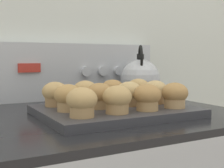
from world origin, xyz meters
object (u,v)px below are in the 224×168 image
object	(u,v)px
muffin_r0_c0	(82,102)
muffin_r0_c2	(147,97)
muffin_pan	(115,111)
muffin_r0_c1	(117,99)
muffin_r2_c0	(55,94)
muffin_r1_c2	(129,94)
muffin_r2_c2	(113,91)
muffin_r2_c3	(138,89)
muffin_r0_c3	(175,95)
tea_kettle	(140,78)
muffin_r1_c0	(68,98)
muffin_r1_c1	(100,96)
muffin_r1_c3	(155,92)
muffin_r2_c1	(85,92)

from	to	relation	value
muffin_r0_c0	muffin_r0_c2	bearing A→B (deg)	1.02
muffin_pan	muffin_r0_c0	world-z (taller)	muffin_r0_c0
muffin_r0_c1	muffin_r2_c0	size ratio (longest dim) A/B	1.00
muffin_r1_c2	muffin_r2_c2	size ratio (longest dim) A/B	1.00
muffin_r1_c2	muffin_r0_c1	bearing A→B (deg)	-135.00
muffin_r2_c3	muffin_r0_c3	bearing A→B (deg)	-90.01
muffin_r0_c1	muffin_r0_c3	xyz separation A→B (m)	(0.18, 0.00, 0.00)
muffin_r1_c2	tea_kettle	xyz separation A→B (m)	(0.20, 0.25, 0.02)
muffin_pan	tea_kettle	distance (m)	0.36
muffin_r0_c0	muffin_r2_c0	bearing A→B (deg)	90.68
muffin_r0_c0	muffin_r1_c0	xyz separation A→B (m)	(0.00, 0.09, 0.00)
muffin_r1_c1	muffin_r1_c3	size ratio (longest dim) A/B	1.00
muffin_r2_c3	muffin_r2_c2	bearing A→B (deg)	177.81
muffin_pan	muffin_r2_c2	world-z (taller)	muffin_r2_c2
muffin_r0_c0	muffin_r0_c1	distance (m)	0.09
muffin_r2_c0	muffin_r2_c2	size ratio (longest dim) A/B	1.00
muffin_r1_c1	muffin_r2_c0	xyz separation A→B (m)	(-0.09, 0.10, 0.00)
muffin_r1_c0	muffin_r2_c1	distance (m)	0.13
muffin_r1_c1	tea_kettle	world-z (taller)	tea_kettle
muffin_pan	tea_kettle	bearing A→B (deg)	44.80
muffin_r0_c0	muffin_r0_c3	bearing A→B (deg)	0.71
muffin_r0_c1	tea_kettle	world-z (taller)	tea_kettle
muffin_r2_c3	tea_kettle	bearing A→B (deg)	54.68
muffin_r1_c2	tea_kettle	size ratio (longest dim) A/B	0.35
muffin_r0_c3	muffin_r0_c0	bearing A→B (deg)	-179.29
muffin_r0_c0	muffin_r2_c1	bearing A→B (deg)	64.17
muffin_r2_c0	muffin_r1_c3	bearing A→B (deg)	-18.40
muffin_r1_c1	tea_kettle	xyz separation A→B (m)	(0.30, 0.25, 0.02)
muffin_r1_c0	muffin_r1_c3	bearing A→B (deg)	0.38
muffin_r0_c0	muffin_r1_c1	bearing A→B (deg)	45.10
muffin_pan	muffin_r0_c2	distance (m)	0.11
muffin_r2_c1	muffin_r2_c2	size ratio (longest dim) A/B	1.00
muffin_r0_c2	muffin_r1_c3	world-z (taller)	same
muffin_r0_c0	muffin_r2_c0	world-z (taller)	same
muffin_r0_c2	muffin_r2_c3	size ratio (longest dim) A/B	1.00
muffin_r0_c1	muffin_r2_c2	distance (m)	0.20
muffin_r2_c1	muffin_r2_c2	xyz separation A→B (m)	(0.09, -0.00, 0.00)
muffin_r0_c0	muffin_r0_c2	size ratio (longest dim) A/B	1.00
muffin_r1_c3	tea_kettle	distance (m)	0.27
muffin_r2_c0	muffin_r1_c0	bearing A→B (deg)	-87.80
muffin_r1_c0	muffin_r1_c1	size ratio (longest dim) A/B	1.00
muffin_r0_c1	muffin_r1_c2	distance (m)	0.13
muffin_pan	muffin_r2_c0	distance (m)	0.17
muffin_pan	muffin_r2_c0	size ratio (longest dim) A/B	5.67
muffin_r0_c1	muffin_r0_c3	world-z (taller)	same
muffin_pan	muffin_r2_c0	world-z (taller)	muffin_r2_c0
muffin_r1_c3	muffin_r2_c3	size ratio (longest dim) A/B	1.00
muffin_pan	muffin_r0_c1	distance (m)	0.11
muffin_r0_c3	muffin_r2_c1	size ratio (longest dim) A/B	1.00
muffin_r2_c1	muffin_r2_c3	bearing A→B (deg)	-1.38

